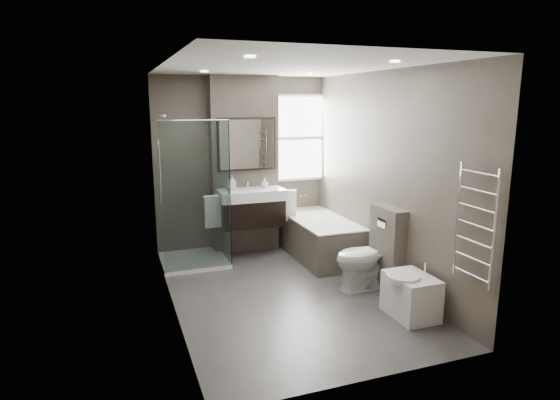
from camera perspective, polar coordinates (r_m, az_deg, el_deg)
name	(u,v)px	position (r m, az deg, el deg)	size (l,w,h in m)	color
room	(286,185)	(5.29, 0.75, 1.83)	(2.70, 3.90, 2.70)	#44413E
vanity_pier	(244,166)	(6.97, -4.40, 4.21)	(1.00, 0.25, 2.60)	#524B41
vanity	(251,207)	(6.73, -3.53, -0.88)	(0.95, 0.47, 0.66)	black
mirror_cabinet	(247,144)	(6.77, -4.07, 6.81)	(0.86, 0.08, 0.76)	black
towel_left	(213,212)	(6.59, -8.16, -1.45)	(0.24, 0.06, 0.44)	silver
towel_right	(288,206)	(6.89, 0.99, -0.74)	(0.24, 0.06, 0.44)	silver
shower_enclosure	(201,230)	(6.56, -9.63, -3.62)	(0.90, 0.90, 2.00)	white
bathtub	(319,235)	(6.86, 4.75, -4.33)	(0.75, 1.60, 0.57)	#524B41
window	(298,138)	(7.31, 2.21, 7.55)	(0.98, 0.06, 1.33)	white
toilet	(367,257)	(5.77, 10.51, -6.81)	(0.44, 0.78, 0.79)	white
cistern_box	(387,248)	(5.80, 12.93, -5.71)	(0.19, 0.55, 1.00)	#524B41
bidet	(410,295)	(5.19, 15.60, -11.09)	(0.48, 0.56, 0.58)	white
towel_radiator	(475,225)	(4.64, 22.72, -2.83)	(0.03, 0.49, 1.10)	silver
soap_bottle_a	(232,183)	(6.63, -5.88, 2.10)	(0.09, 0.10, 0.21)	white
soap_bottle_b	(265,183)	(6.80, -1.89, 2.11)	(0.11, 0.11, 0.15)	white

